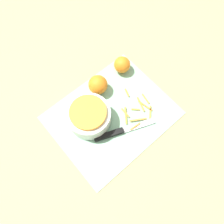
{
  "coord_description": "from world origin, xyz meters",
  "views": [
    {
      "loc": [
        -0.2,
        -0.23,
        0.8
      ],
      "look_at": [
        0.0,
        0.0,
        0.04
      ],
      "focal_mm": 35.0,
      "sensor_mm": 36.0,
      "label": 1
    }
  ],
  "objects": [
    {
      "name": "bowl_speckled",
      "position": [
        -0.08,
        0.04,
        0.05
      ],
      "size": [
        0.16,
        0.16,
        0.08
      ],
      "color": "silver",
      "rests_on": "cutting_board"
    },
    {
      "name": "orange_left",
      "position": [
        0.17,
        0.13,
        0.04
      ],
      "size": [
        0.07,
        0.07,
        0.07
      ],
      "color": "orange",
      "rests_on": "cutting_board"
    },
    {
      "name": "orange_right",
      "position": [
        0.03,
        0.12,
        0.04
      ],
      "size": [
        0.08,
        0.08,
        0.08
      ],
      "color": "orange",
      "rests_on": "cutting_board"
    },
    {
      "name": "cutting_board",
      "position": [
        0.0,
        0.0,
        0.0
      ],
      "size": [
        0.45,
        0.37,
        0.01
      ],
      "color": "#84B793",
      "rests_on": "ground_plane"
    },
    {
      "name": "peel_pile",
      "position": [
        0.09,
        -0.05,
        0.01
      ],
      "size": [
        0.14,
        0.16,
        0.01
      ],
      "color": "orange",
      "rests_on": "cutting_board"
    },
    {
      "name": "ground_plane",
      "position": [
        0.0,
        0.0,
        0.0
      ],
      "size": [
        4.0,
        4.0,
        0.0
      ],
      "primitive_type": "plane",
      "color": "tan"
    },
    {
      "name": "knife",
      "position": [
        -0.04,
        -0.06,
        0.01
      ],
      "size": [
        0.23,
        0.11,
        0.02
      ],
      "rotation": [
        0.0,
        0.0,
        -0.39
      ],
      "color": "black",
      "rests_on": "cutting_board"
    }
  ]
}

